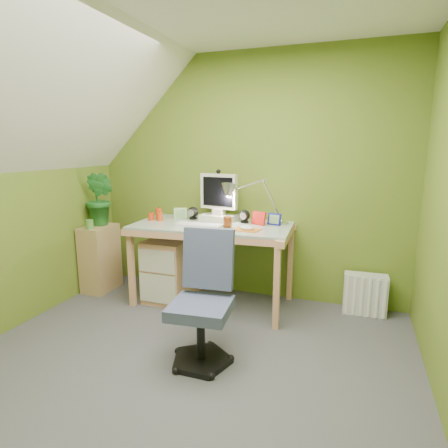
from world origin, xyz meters
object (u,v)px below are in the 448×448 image
(desk_lamp, at_px, (264,191))
(radiator, at_px, (365,294))
(potted_plant, at_px, (100,199))
(side_ledge, at_px, (100,258))
(monitor, at_px, (219,196))
(task_chair, at_px, (200,308))
(desk, at_px, (212,264))

(desk_lamp, relative_size, radiator, 1.66)
(desk_lamp, xyz_separation_m, potted_plant, (-1.69, -0.20, -0.13))
(side_ledge, height_order, radiator, side_ledge)
(monitor, bearing_deg, side_ledge, -160.42)
(side_ledge, xyz_separation_m, task_chair, (1.55, -0.93, 0.07))
(monitor, height_order, task_chair, monitor)
(task_chair, bearing_deg, desk_lamp, 77.58)
(monitor, height_order, radiator, monitor)
(desk, distance_m, task_chair, 1.05)
(desk, xyz_separation_m, desk_lamp, (0.45, 0.18, 0.71))
(radiator, bearing_deg, potted_plant, -176.74)
(radiator, bearing_deg, desk, -172.94)
(desk_lamp, height_order, task_chair, desk_lamp)
(desk, height_order, task_chair, task_chair)
(desk_lamp, relative_size, side_ledge, 0.90)
(desk, distance_m, desk_lamp, 0.86)
(task_chair, bearing_deg, monitor, 98.96)
(task_chair, height_order, radiator, task_chair)
(desk_lamp, height_order, potted_plant, desk_lamp)
(side_ledge, bearing_deg, monitor, 11.53)
(desk, height_order, monitor, monitor)
(desk_lamp, bearing_deg, task_chair, -107.71)
(desk, distance_m, side_ledge, 1.25)
(desk_lamp, distance_m, radiator, 1.32)
(side_ledge, xyz_separation_m, radiator, (2.65, 0.30, -0.16))
(side_ledge, relative_size, task_chair, 0.83)
(monitor, distance_m, radiator, 1.64)
(desk_lamp, relative_size, task_chair, 0.75)
(desk, bearing_deg, monitor, 86.78)
(side_ledge, bearing_deg, potted_plant, 74.35)
(monitor, relative_size, radiator, 1.31)
(desk, height_order, radiator, desk)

